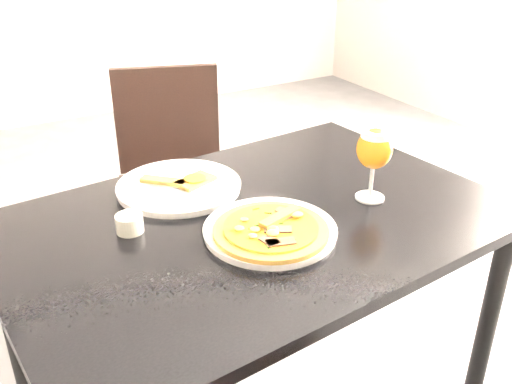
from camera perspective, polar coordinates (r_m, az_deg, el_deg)
ground at (r=2.01m, az=1.60°, el=-18.31°), size 6.00×6.00×0.00m
dining_table at (r=1.42m, az=-0.01°, el=-5.58°), size 1.27×0.90×0.75m
chair_far at (r=2.19m, az=-8.34°, el=1.31°), size 0.52×0.52×0.89m
plate_main at (r=1.30m, az=1.41°, el=-3.88°), size 0.35×0.35×0.02m
pizza at (r=1.28m, az=1.51°, el=-3.74°), size 0.26×0.26×0.03m
plate_second at (r=1.52m, az=-7.71°, el=0.55°), size 0.34×0.34×0.02m
crust_scraps at (r=1.51m, az=-7.16°, el=1.13°), size 0.19×0.14×0.01m
loose_crust at (r=1.41m, az=-5.44°, el=-1.64°), size 0.11×0.03×0.01m
sauce_cup at (r=1.34m, az=-12.54°, el=-3.02°), size 0.06×0.06×0.04m
beer_glass at (r=1.43m, az=11.77°, el=4.21°), size 0.09×0.09×0.19m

